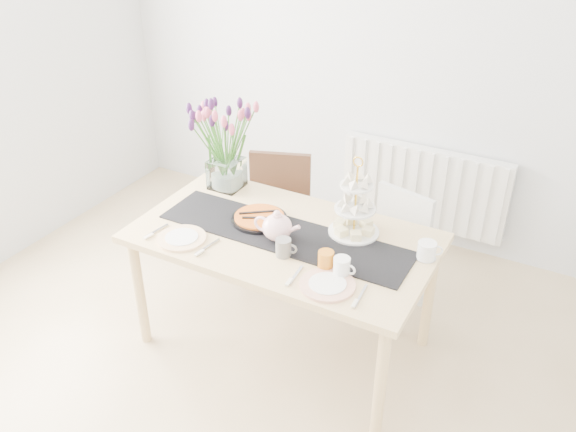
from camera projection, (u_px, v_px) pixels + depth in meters
The scene contains 16 objects.
room_shell at pixel (161, 196), 2.48m from camera, with size 4.50×4.50×4.50m.
radiator at pixel (423, 187), 4.36m from camera, with size 1.20×0.08×0.60m, color white.
dining_table at pixel (284, 247), 3.29m from camera, with size 1.60×0.90×0.75m.
chair_brown at pixel (278, 208), 4.05m from camera, with size 0.52×0.52×0.83m.
chair_white at pixel (393, 244), 3.73m from camera, with size 0.47×0.47×0.77m.
table_runner at pixel (284, 234), 3.25m from camera, with size 1.40×0.35×0.01m, color black.
tulip_vase at pixel (224, 131), 3.54m from camera, with size 0.67×0.67×0.57m.
cake_stand at pixel (355, 215), 3.20m from camera, with size 0.27×0.27×0.40m.
teapot at pixel (277, 227), 3.17m from camera, with size 0.25×0.20×0.17m, color white, non-canonical shape.
cream_jug at pixel (427, 251), 3.04m from camera, with size 0.09×0.09×0.09m, color white.
tart_tin at pixel (259, 219), 3.36m from camera, with size 0.31×0.31×0.04m.
mug_grey at pixel (283, 247), 3.06m from camera, with size 0.08×0.08×0.10m, color slate.
mug_white at pixel (342, 267), 2.92m from camera, with size 0.08×0.08×0.10m, color white.
mug_orange at pixel (326, 260), 2.97m from camera, with size 0.08×0.08×0.09m, color orange.
plate_left at pixel (182, 238), 3.21m from camera, with size 0.26×0.26×0.01m, color white.
plate_right at pixel (327, 285), 2.86m from camera, with size 0.27×0.27×0.01m, color white.
Camera 1 is at (1.49, -1.66, 2.49)m, focal length 38.00 mm.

